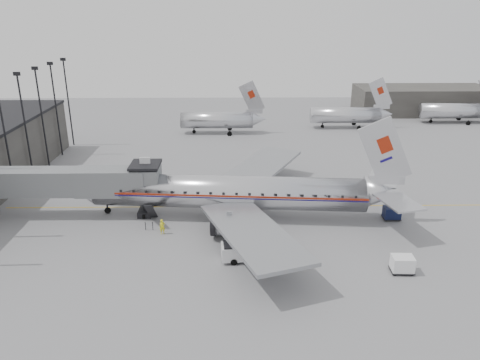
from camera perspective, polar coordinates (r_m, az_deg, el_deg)
The scene contains 13 objects.
ground at distance 52.89m, azimuth -2.09°, elevation -5.86°, with size 160.00×160.00×0.00m, color slate.
hangar at distance 117.76m, azimuth 21.28°, elevation 9.08°, with size 30.00×12.00×6.00m, color #393734.
apron_line at distance 58.34m, azimuth 0.97°, elevation -3.23°, with size 0.15×60.00×0.01m, color gold.
jet_bridge at distance 57.43m, azimuth -18.93°, elevation -0.29°, with size 21.00×6.20×7.10m.
floodlight_masts at distance 68.56m, azimuth -25.72°, elevation 5.72°, with size 0.90×42.25×15.25m.
distant_aircraft_near at distance 91.82m, azimuth -2.72°, elevation 7.39°, with size 16.39×3.20×10.26m.
distant_aircraft_mid at distance 98.39m, azimuth 12.81°, elevation 7.79°, with size 16.39×3.20×10.26m.
distant_aircraft_far at distance 110.10m, azimuth 24.68°, elevation 7.76°, with size 16.39×3.20×10.26m.
airliner at distance 54.27m, azimuth -0.55°, elevation -1.51°, with size 39.38×36.37×12.45m.
service_van at distance 46.07m, azimuth 1.10°, elevation -8.28°, with size 5.33×2.42×2.44m.
baggage_cart_navy at distance 57.36m, azimuth 18.01°, elevation -3.83°, with size 2.00×1.54×1.55m.
baggage_cart_white at distance 46.75m, azimuth 19.18°, elevation -9.65°, with size 2.14×1.67×1.64m.
ramp_worker at distance 51.88m, azimuth -9.46°, elevation -5.64°, with size 0.62×0.41×1.70m, color yellow.
Camera 1 is at (1.24, -47.41, 23.41)m, focal length 35.00 mm.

